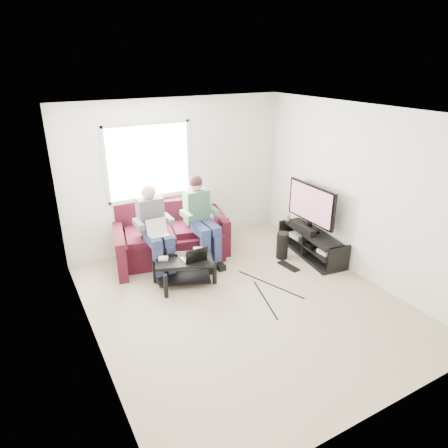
# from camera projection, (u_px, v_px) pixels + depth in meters

# --- Properties ---
(floor) EXTENTS (4.50, 4.50, 0.00)m
(floor) POSITION_uv_depth(u_px,v_px,m) (243.00, 302.00, 5.63)
(floor) COLOR #C1B196
(floor) RESTS_ON ground
(ceiling) EXTENTS (4.50, 4.50, 0.00)m
(ceiling) POSITION_uv_depth(u_px,v_px,m) (248.00, 112.00, 4.63)
(ceiling) COLOR white
(ceiling) RESTS_ON wall_back
(wall_back) EXTENTS (4.50, 0.00, 4.50)m
(wall_back) POSITION_uv_depth(u_px,v_px,m) (177.00, 175.00, 6.95)
(wall_back) COLOR silver
(wall_back) RESTS_ON floor
(wall_front) EXTENTS (4.50, 0.00, 4.50)m
(wall_front) POSITION_uv_depth(u_px,v_px,m) (388.00, 304.00, 3.31)
(wall_front) COLOR silver
(wall_front) RESTS_ON floor
(wall_left) EXTENTS (0.00, 4.50, 4.50)m
(wall_left) POSITION_uv_depth(u_px,v_px,m) (85.00, 250.00, 4.24)
(wall_left) COLOR silver
(wall_left) RESTS_ON floor
(wall_right) EXTENTS (0.00, 4.50, 4.50)m
(wall_right) POSITION_uv_depth(u_px,v_px,m) (358.00, 193.00, 6.02)
(wall_right) COLOR silver
(wall_right) RESTS_ON floor
(window) EXTENTS (1.48, 0.04, 1.28)m
(window) POSITION_uv_depth(u_px,v_px,m) (149.00, 161.00, 6.59)
(window) COLOR white
(window) RESTS_ON wall_back
(sofa) EXTENTS (2.14, 1.25, 0.92)m
(sofa) POSITION_uv_depth(u_px,v_px,m) (171.00, 238.00, 6.82)
(sofa) COLOR #411018
(sofa) RESTS_ON floor
(person_left) EXTENTS (0.40, 0.70, 1.38)m
(person_left) POSITION_uv_depth(u_px,v_px,m) (155.00, 226.00, 6.19)
(person_left) COLOR navy
(person_left) RESTS_ON sofa
(person_right) EXTENTS (0.40, 0.71, 1.43)m
(person_right) POSITION_uv_depth(u_px,v_px,m) (200.00, 213.00, 6.54)
(person_right) COLOR navy
(person_right) RESTS_ON sofa
(laptop_silver) EXTENTS (0.38, 0.32, 0.24)m
(laptop_silver) POSITION_uv_depth(u_px,v_px,m) (159.00, 231.00, 6.05)
(laptop_silver) COLOR silver
(laptop_silver) RESTS_ON person_left
(coffee_table) EXTENTS (0.97, 0.78, 0.42)m
(coffee_table) POSITION_uv_depth(u_px,v_px,m) (184.00, 265.00, 5.98)
(coffee_table) COLOR black
(coffee_table) RESTS_ON floor
(laptop_black) EXTENTS (0.39, 0.32, 0.24)m
(laptop_black) POSITION_uv_depth(u_px,v_px,m) (193.00, 252.00, 5.88)
(laptop_black) COLOR black
(laptop_black) RESTS_ON coffee_table
(controller_a) EXTENTS (0.17, 0.14, 0.04)m
(controller_a) POSITION_uv_depth(u_px,v_px,m) (163.00, 258.00, 5.90)
(controller_a) COLOR silver
(controller_a) RESTS_ON coffee_table
(controller_b) EXTENTS (0.17, 0.14, 0.04)m
(controller_b) POSITION_uv_depth(u_px,v_px,m) (173.00, 254.00, 6.03)
(controller_b) COLOR black
(controller_b) RESTS_ON coffee_table
(controller_c) EXTENTS (0.17, 0.14, 0.04)m
(controller_c) POSITION_uv_depth(u_px,v_px,m) (198.00, 249.00, 6.18)
(controller_c) COLOR gray
(controller_c) RESTS_ON coffee_table
(tv_stand) EXTENTS (0.59, 1.40, 0.45)m
(tv_stand) POSITION_uv_depth(u_px,v_px,m) (312.00, 245.00, 6.87)
(tv_stand) COLOR black
(tv_stand) RESTS_ON floor
(tv) EXTENTS (0.12, 1.10, 0.81)m
(tv) POSITION_uv_depth(u_px,v_px,m) (311.00, 205.00, 6.67)
(tv) COLOR black
(tv) RESTS_ON tv_stand
(soundbar) EXTENTS (0.12, 0.50, 0.10)m
(soundbar) POSITION_uv_depth(u_px,v_px,m) (304.00, 229.00, 6.78)
(soundbar) COLOR black
(soundbar) RESTS_ON tv_stand
(drink_cup) EXTENTS (0.08, 0.08, 0.12)m
(drink_cup) POSITION_uv_depth(u_px,v_px,m) (288.00, 217.00, 7.24)
(drink_cup) COLOR #B2804C
(drink_cup) RESTS_ON tv_stand
(console_white) EXTENTS (0.30, 0.22, 0.06)m
(console_white) POSITION_uv_depth(u_px,v_px,m) (328.00, 251.00, 6.52)
(console_white) COLOR silver
(console_white) RESTS_ON tv_stand
(console_grey) EXTENTS (0.34, 0.26, 0.08)m
(console_grey) POSITION_uv_depth(u_px,v_px,m) (301.00, 235.00, 7.08)
(console_grey) COLOR gray
(console_grey) RESTS_ON tv_stand
(console_black) EXTENTS (0.38, 0.30, 0.07)m
(console_black) POSITION_uv_depth(u_px,v_px,m) (314.00, 242.00, 6.80)
(console_black) COLOR black
(console_black) RESTS_ON tv_stand
(subwoofer) EXTENTS (0.20, 0.20, 0.46)m
(subwoofer) POSITION_uv_depth(u_px,v_px,m) (282.00, 245.00, 6.79)
(subwoofer) COLOR black
(subwoofer) RESTS_ON floor
(keyboard_floor) EXTENTS (0.18, 0.42, 0.02)m
(keyboard_floor) POSITION_uv_depth(u_px,v_px,m) (289.00, 266.00, 6.57)
(keyboard_floor) COLOR black
(keyboard_floor) RESTS_ON floor
(end_table) EXTENTS (0.35, 0.35, 0.63)m
(end_table) POSITION_uv_depth(u_px,v_px,m) (216.00, 230.00, 7.27)
(end_table) COLOR black
(end_table) RESTS_ON floor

